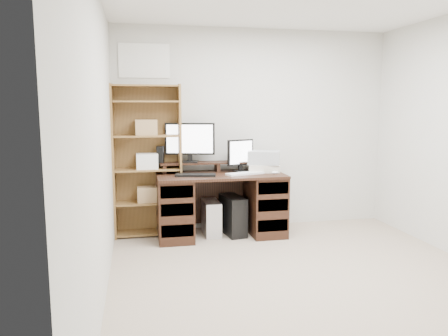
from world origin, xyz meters
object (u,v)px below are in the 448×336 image
object	(u,v)px
desk	(220,204)
monitor_wide	(190,140)
monitor_small	(240,154)
tower_black	(233,215)
tower_silver	(211,218)
bookshelf	(147,159)
printer	(264,168)

from	to	relation	value
desk	monitor_wide	size ratio (longest dim) A/B	2.53
monitor_wide	monitor_small	distance (m)	0.64
tower_black	tower_silver	bearing A→B (deg)	164.31
tower_silver	tower_black	distance (m)	0.27
monitor_wide	tower_black	world-z (taller)	monitor_wide
desk	monitor_wide	distance (m)	0.85
monitor_small	bookshelf	distance (m)	1.13
desk	bookshelf	bearing A→B (deg)	165.94
desk	tower_black	distance (m)	0.22
monitor_small	bookshelf	world-z (taller)	bookshelf
monitor_wide	tower_silver	xyz separation A→B (m)	(0.23, -0.17, -0.93)
monitor_wide	tower_silver	bearing A→B (deg)	-22.81
monitor_wide	bookshelf	size ratio (longest dim) A/B	0.33
printer	bookshelf	size ratio (longest dim) A/B	0.21
monitor_wide	monitor_small	xyz separation A→B (m)	(0.61, -0.09, -0.17)
desk	bookshelf	distance (m)	1.02
monitor_wide	monitor_small	world-z (taller)	monitor_wide
monitor_wide	tower_silver	world-z (taller)	monitor_wide
printer	tower_black	world-z (taller)	printer
desk	bookshelf	size ratio (longest dim) A/B	0.83
monitor_wide	bookshelf	xyz separation A→B (m)	(-0.51, -0.00, -0.22)
desk	monitor_small	bearing A→B (deg)	24.29
monitor_small	tower_silver	bearing A→B (deg)	170.04
tower_black	bookshelf	world-z (taller)	bookshelf
tower_silver	monitor_wide	bearing A→B (deg)	142.77
monitor_wide	tower_silver	size ratio (longest dim) A/B	1.43
tower_black	bookshelf	size ratio (longest dim) A/B	0.27
desk	printer	distance (m)	0.69
bookshelf	monitor_small	bearing A→B (deg)	-4.57
bookshelf	monitor_wide	bearing A→B (deg)	0.24
monitor_small	tower_black	bearing A→B (deg)	-157.79
monitor_wide	printer	world-z (taller)	monitor_wide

